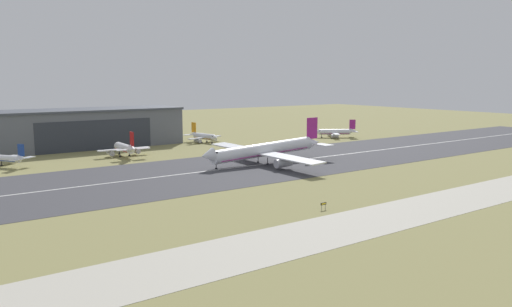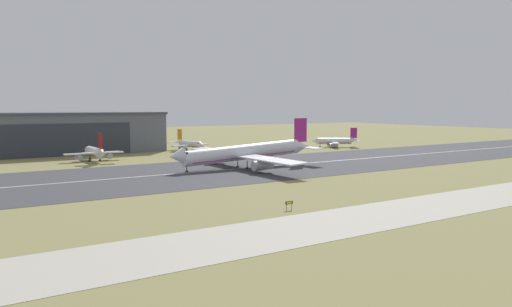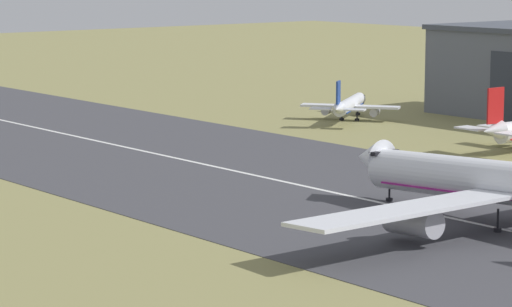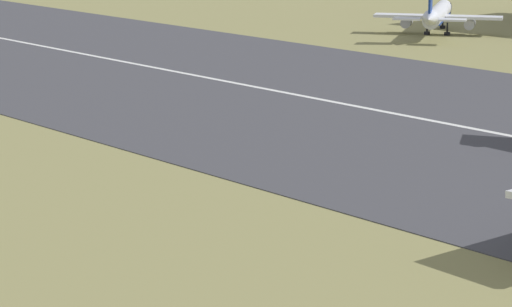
% 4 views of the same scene
% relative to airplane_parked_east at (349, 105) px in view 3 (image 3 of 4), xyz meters
% --- Properties ---
extents(runway_strip, '(444.04, 54.74, 0.06)m').
position_rel_airplane_parked_east_xyz_m(runway_strip, '(57.08, -48.25, -2.79)').
color(runway_strip, '#3D3D42').
rests_on(runway_strip, ground_plane).
extents(runway_centreline, '(399.64, 0.70, 0.01)m').
position_rel_airplane_parked_east_xyz_m(runway_centreline, '(57.08, -48.25, -2.76)').
color(runway_centreline, silver).
rests_on(runway_centreline, runway_strip).
extents(airplane_parked_east, '(18.91, 22.13, 8.04)m').
position_rel_airplane_parked_east_xyz_m(airplane_parked_east, '(0.00, 0.00, 0.00)').
color(airplane_parked_east, silver).
rests_on(airplane_parked_east, ground_plane).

